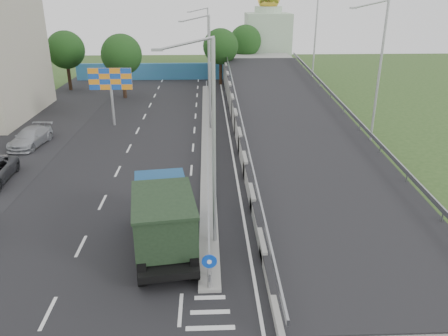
{
  "coord_description": "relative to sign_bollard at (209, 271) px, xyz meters",
  "views": [
    {
      "loc": [
        -0.01,
        -13.33,
        11.96
      ],
      "look_at": [
        0.97,
        10.95,
        2.2
      ],
      "focal_mm": 35.0,
      "sensor_mm": 36.0,
      "label": 1
    }
  ],
  "objects": [
    {
      "name": "tree_median_far",
      "position": [
        2.0,
        45.83,
        4.14
      ],
      "size": [
        4.8,
        4.8,
        7.6
      ],
      "color": "black",
      "rests_on": "ground"
    },
    {
      "name": "lamp_post_mid",
      "position": [
        0.11,
        23.83,
        4.77
      ],
      "size": [
        2.74,
        0.18,
        10.08
      ],
      "color": "#B2B5B7",
      "rests_on": "median"
    },
    {
      "name": "overpass_ramp",
      "position": [
        7.5,
        21.83,
        0.72
      ],
      "size": [
        10.0,
        50.0,
        3.5
      ],
      "color": "gray",
      "rests_on": "ground"
    },
    {
      "name": "median_guardrail",
      "position": [
        0.0,
        21.83,
        -0.28
      ],
      "size": [
        0.09,
        44.0,
        0.71
      ],
      "color": "gray",
      "rests_on": "median"
    },
    {
      "name": "median",
      "position": [
        0.0,
        21.83,
        -0.93
      ],
      "size": [
        1.0,
        44.0,
        0.2
      ],
      "primitive_type": "cube",
      "color": "gray",
      "rests_on": "ground"
    },
    {
      "name": "ground",
      "position": [
        0.0,
        -2.17,
        -1.03
      ],
      "size": [
        160.0,
        160.0,
        0.0
      ],
      "primitive_type": "plane",
      "color": "#2D4C1E",
      "rests_on": "ground"
    },
    {
      "name": "parked_car_d",
      "position": [
        -14.82,
        19.95,
        -0.29
      ],
      "size": [
        2.7,
        5.32,
        1.48
      ],
      "primitive_type": "imported",
      "rotation": [
        0.0,
        0.0,
        -0.13
      ],
      "color": "#A4A7AD",
      "rests_on": "ground"
    },
    {
      "name": "lamp_post_far",
      "position": [
        0.11,
        43.83,
        4.77
      ],
      "size": [
        2.74,
        0.18,
        10.08
      ],
      "color": "#B2B5B7",
      "rests_on": "median"
    },
    {
      "name": "tree_left_far",
      "position": [
        -18.0,
        42.83,
        4.14
      ],
      "size": [
        4.8,
        4.8,
        7.6
      ],
      "color": "black",
      "rests_on": "ground"
    },
    {
      "name": "sign_bollard",
      "position": [
        0.0,
        0.0,
        0.0
      ],
      "size": [
        0.64,
        0.23,
        1.67
      ],
      "color": "black",
      "rests_on": "median"
    },
    {
      "name": "dump_truck",
      "position": [
        -2.23,
        3.6,
        0.74
      ],
      "size": [
        3.67,
        7.59,
        3.21
      ],
      "rotation": [
        0.0,
        0.0,
        0.14
      ],
      "color": "black",
      "rests_on": "ground"
    },
    {
      "name": "blue_wall",
      "position": [
        -4.0,
        49.83,
        0.17
      ],
      "size": [
        30.0,
        0.5,
        2.4
      ],
      "primitive_type": "cube",
      "color": "teal",
      "rests_on": "ground"
    },
    {
      "name": "church",
      "position": [
        10.0,
        57.83,
        4.28
      ],
      "size": [
        7.0,
        7.0,
        13.8
      ],
      "color": "#B2CCAD",
      "rests_on": "ground"
    },
    {
      "name": "lamp_post_near",
      "position": [
        0.11,
        3.83,
        4.77
      ],
      "size": [
        2.74,
        0.18,
        10.08
      ],
      "color": "#B2B5B7",
      "rests_on": "median"
    },
    {
      "name": "tree_ramp_far",
      "position": [
        6.0,
        52.83,
        4.14
      ],
      "size": [
        4.8,
        4.8,
        7.6
      ],
      "color": "black",
      "rests_on": "ground"
    },
    {
      "name": "parking_strip",
      "position": [
        -16.0,
        17.83,
        -1.03
      ],
      "size": [
        8.0,
        90.0,
        0.05
      ],
      "primitive_type": "cube",
      "color": "black",
      "rests_on": "ground"
    },
    {
      "name": "road_surface",
      "position": [
        -3.0,
        17.83,
        -1.03
      ],
      "size": [
        26.0,
        90.0,
        0.04
      ],
      "primitive_type": "cube",
      "color": "black",
      "rests_on": "ground"
    },
    {
      "name": "tree_left_mid",
      "position": [
        -10.0,
        37.83,
        4.14
      ],
      "size": [
        4.8,
        4.8,
        7.6
      ],
      "color": "black",
      "rests_on": "ground"
    },
    {
      "name": "billboard",
      "position": [
        -9.0,
        25.83,
        3.15
      ],
      "size": [
        4.0,
        0.24,
        5.5
      ],
      "color": "#B2B5B7",
      "rests_on": "ground"
    }
  ]
}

